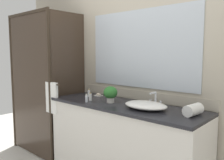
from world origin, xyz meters
name	(u,v)px	position (x,y,z in m)	size (l,w,h in m)	color
wall_back_with_mirror	(141,65)	(0.00, 0.34, 1.30)	(4.40, 0.06, 2.60)	#B2A893
vanity_cabinet	(123,144)	(0.00, 0.01, 0.45)	(1.80, 0.58, 0.90)	silver
shower_enclosure	(42,85)	(-1.27, -0.19, 1.02)	(1.20, 0.59, 2.00)	#2D2319
sink_basin	(146,105)	(0.30, -0.01, 0.94)	(0.45, 0.32, 0.07)	white
faucet	(155,101)	(0.30, 0.16, 0.95)	(0.17, 0.13, 0.15)	silver
potted_plant	(110,93)	(-0.15, -0.02, 1.00)	(0.15, 0.15, 0.18)	beige
soap_dish	(98,95)	(-0.54, 0.17, 0.91)	(0.10, 0.07, 0.04)	silver
amenity_bottle_body_wash	(89,93)	(-0.59, 0.06, 0.95)	(0.03, 0.03, 0.10)	white
amenity_bottle_lotion	(87,98)	(-0.36, -0.19, 0.94)	(0.03, 0.03, 0.09)	silver
amenity_bottle_shampoo	(90,97)	(-0.40, -0.10, 0.94)	(0.03, 0.03, 0.09)	white
rolled_towel_near_edge	(193,110)	(0.76, 0.05, 0.95)	(0.10, 0.10, 0.20)	white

